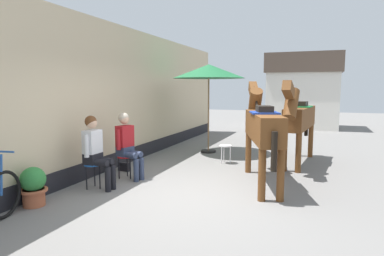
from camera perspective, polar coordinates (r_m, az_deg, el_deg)
The scene contains 11 objects.
ground_plane at distance 8.92m, azimuth 6.51°, elevation -5.53°, with size 40.00×40.00×0.00m, color slate.
pub_facade_wall at distance 8.37m, azimuth -13.19°, elevation 4.16°, with size 0.34×14.00×3.40m.
distant_cottage at distance 17.07m, azimuth 18.34°, elevation 6.14°, with size 3.40×2.60×3.50m.
seated_visitor_near at distance 6.55m, azimuth -16.09°, elevation -3.34°, with size 0.61×0.49×1.39m.
seated_visitor_far at distance 7.13m, azimuth -10.96°, elevation -2.37°, with size 0.61×0.48×1.39m.
saddled_horse_near at distance 6.76m, azimuth 11.81°, elevation 0.37°, with size 1.18×2.90×2.06m.
saddled_horse_far at distance 8.68m, azimuth 17.71°, elevation 1.59°, with size 0.69×2.99×2.06m.
flower_planter_near at distance 6.05m, azimuth -25.36°, elevation -8.86°, with size 0.43×0.43×0.64m.
cafe_parasol at distance 9.84m, azimuth 2.87°, elevation 9.50°, with size 2.10×2.10×2.58m.
spare_stool_white at distance 8.55m, azimuth 5.69°, elevation -3.31°, with size 0.32×0.32×0.46m.
satchel_bag at distance 7.93m, azimuth -11.43°, elevation -6.43°, with size 0.28×0.12×0.20m, color black.
Camera 1 is at (2.10, -5.46, 1.90)m, focal length 31.39 mm.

